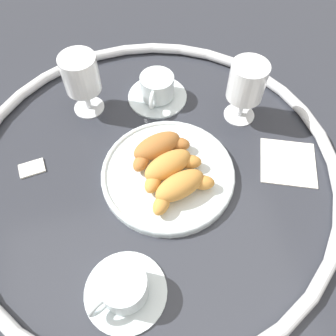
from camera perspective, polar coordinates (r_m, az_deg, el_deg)
ground_plane at (r=0.71m, az=-2.66°, el=-0.23°), size 2.20×2.20×0.00m
table_chrome_rim at (r=0.70m, az=-2.70°, el=0.31°), size 0.75×0.75×0.02m
pastry_plate at (r=0.69m, az=0.00°, el=-0.91°), size 0.26×0.26×0.02m
croissant_large at (r=0.69m, az=-1.66°, el=3.32°), size 0.13×0.09×0.04m
croissant_small at (r=0.66m, az=0.15°, el=0.21°), size 0.13×0.09×0.04m
croissant_extra at (r=0.64m, az=2.08°, el=-3.16°), size 0.13×0.09×0.04m
coffee_cup_near at (r=0.59m, az=-7.22°, el=-18.82°), size 0.14×0.14×0.06m
coffee_cup_far at (r=0.81m, az=-1.79°, el=12.62°), size 0.14×0.14×0.06m
juice_glass_left at (r=0.77m, az=-13.93°, el=14.27°), size 0.08×0.08×0.14m
juice_glass_right at (r=0.75m, az=12.63°, el=13.15°), size 0.08×0.08×0.14m
sugar_packet at (r=0.76m, az=-21.26°, el=0.04°), size 0.05×0.04×0.01m
folded_napkin at (r=0.75m, az=18.91°, el=0.91°), size 0.14×0.14×0.01m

